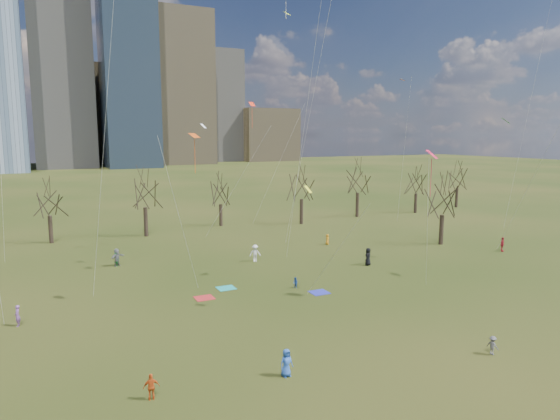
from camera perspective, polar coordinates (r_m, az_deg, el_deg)
name	(u,v)px	position (r m, az deg, el deg)	size (l,w,h in m)	color
ground	(351,325)	(38.20, 8.15, -12.89)	(500.00, 500.00, 0.00)	black
downtown_skyline	(74,77)	(241.88, -22.44, 13.88)	(212.50, 78.00, 118.00)	slate
bare_tree_row	(199,192)	(69.91, -9.21, 2.04)	(113.04, 29.80, 9.50)	black
blanket_teal	(226,288)	(46.57, -6.18, -8.86)	(1.60, 1.50, 0.03)	teal
blanket_navy	(319,292)	(45.23, 4.51, -9.37)	(1.60, 1.50, 0.03)	#242BAA
blanket_crimson	(204,298)	(44.13, -8.64, -9.90)	(1.60, 1.50, 0.03)	#B32325
person_0	(286,363)	(30.27, 0.74, -17.06)	(0.81, 0.53, 1.65)	blue
person_3	(493,345)	(35.70, 23.13, -14.03)	(0.79, 0.46, 1.23)	#5D5C60
person_4	(151,387)	(28.80, -14.48, -18.98)	(0.85, 0.35, 1.45)	#D24F17
person_6	(368,257)	(54.75, 10.04, -5.27)	(0.93, 0.60, 1.90)	black
person_7	(17,316)	(42.08, -27.81, -10.64)	(0.58, 0.38, 1.58)	#824F9E
person_8	(295,283)	(46.20, 1.78, -8.32)	(0.49, 0.38, 1.01)	blue
person_9	(255,253)	(55.57, -2.86, -4.94)	(1.23, 0.71, 1.91)	silver
person_10	(502,244)	(65.95, 24.06, -3.60)	(1.03, 0.43, 1.75)	#AF192A
person_11	(117,257)	(56.46, -18.14, -5.15)	(1.77, 0.56, 1.91)	slate
person_12	(327,239)	(64.35, 5.43, -3.36)	(0.66, 0.43, 1.35)	orange
person_13	(116,260)	(56.50, -18.23, -5.40)	(0.52, 0.34, 1.42)	#176B2F
kites_airborne	(291,129)	(48.11, 1.25, 9.23)	(74.44, 40.93, 34.62)	#DF5112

